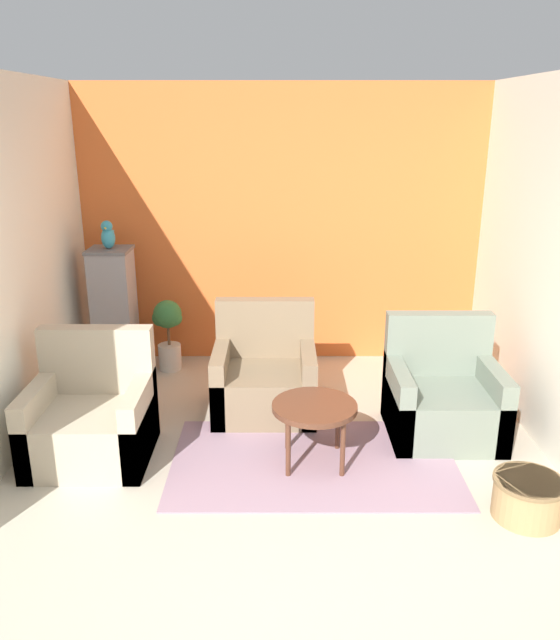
# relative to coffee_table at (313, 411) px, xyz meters

# --- Properties ---
(ground_plane) EXTENTS (20.00, 20.00, 0.00)m
(ground_plane) POSITION_rel_coffee_table_xyz_m (-0.23, -1.23, -0.42)
(ground_plane) COLOR #B2A893
(ground_plane) RESTS_ON ground
(wall_back_accent) EXTENTS (4.03, 0.06, 2.71)m
(wall_back_accent) POSITION_rel_coffee_table_xyz_m (-0.23, 2.14, 0.94)
(wall_back_accent) COLOR orange
(wall_back_accent) RESTS_ON ground_plane
(wall_left) EXTENTS (0.06, 3.34, 2.71)m
(wall_left) POSITION_rel_coffee_table_xyz_m (-2.22, 0.44, 0.94)
(wall_left) COLOR silver
(wall_left) RESTS_ON ground_plane
(wall_right) EXTENTS (0.06, 3.34, 2.71)m
(wall_right) POSITION_rel_coffee_table_xyz_m (1.76, 0.44, 0.94)
(wall_right) COLOR silver
(wall_right) RESTS_ON ground_plane
(area_rug) EXTENTS (2.06, 1.23, 0.01)m
(area_rug) POSITION_rel_coffee_table_xyz_m (0.00, 0.00, -0.41)
(area_rug) COLOR gray
(area_rug) RESTS_ON ground_plane
(coffee_table) EXTENTS (0.61, 0.61, 0.47)m
(coffee_table) POSITION_rel_coffee_table_xyz_m (0.00, 0.00, 0.00)
(coffee_table) COLOR #512D1E
(coffee_table) RESTS_ON ground_plane
(armchair_left) EXTENTS (0.84, 0.76, 0.92)m
(armchair_left) POSITION_rel_coffee_table_xyz_m (-1.62, 0.11, -0.13)
(armchair_left) COLOR tan
(armchair_left) RESTS_ON ground_plane
(armchair_right) EXTENTS (0.84, 0.76, 0.92)m
(armchair_right) POSITION_rel_coffee_table_xyz_m (1.03, 0.46, -0.13)
(armchair_right) COLOR slate
(armchair_right) RESTS_ON ground_plane
(armchair_middle) EXTENTS (0.84, 0.76, 0.92)m
(armchair_middle) POSITION_rel_coffee_table_xyz_m (-0.37, 0.85, -0.13)
(armchair_middle) COLOR #7A664C
(armchair_middle) RESTS_ON ground_plane
(birdcage) EXTENTS (0.49, 0.49, 1.24)m
(birdcage) POSITION_rel_coffee_table_xyz_m (-1.82, 1.68, 0.17)
(birdcage) COLOR slate
(birdcage) RESTS_ON ground_plane
(parrot) EXTENTS (0.12, 0.22, 0.27)m
(parrot) POSITION_rel_coffee_table_xyz_m (-1.82, 1.68, 0.94)
(parrot) COLOR teal
(parrot) RESTS_ON birdcage
(potted_plant) EXTENTS (0.30, 0.28, 0.71)m
(potted_plant) POSITION_rel_coffee_table_xyz_m (-1.34, 1.77, 0.01)
(potted_plant) COLOR beige
(potted_plant) RESTS_ON ground_plane
(wicker_basket) EXTENTS (0.44, 0.44, 0.27)m
(wicker_basket) POSITION_rel_coffee_table_xyz_m (1.30, -0.64, -0.27)
(wicker_basket) COLOR #A37F51
(wicker_basket) RESTS_ON ground_plane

